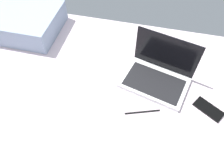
# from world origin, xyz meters

# --- Properties ---
(bed_mattress) EXTENTS (1.80, 1.40, 0.18)m
(bed_mattress) POSITION_xyz_m (0.00, 0.00, 0.09)
(bed_mattress) COLOR silver
(bed_mattress) RESTS_ON ground
(laptop) EXTENTS (0.38, 0.31, 0.23)m
(laptop) POSITION_xyz_m (0.36, 0.27, 0.22)
(laptop) COLOR silver
(laptop) RESTS_ON bed_mattress
(cell_phone) EXTENTS (0.15, 0.13, 0.01)m
(cell_phone) POSITION_xyz_m (0.62, 0.14, 0.18)
(cell_phone) COLOR black
(cell_phone) RESTS_ON bed_mattress
(pillow) EXTENTS (0.52, 0.36, 0.13)m
(pillow) POSITION_xyz_m (-0.54, 0.48, 0.24)
(pillow) COLOR #8C9EB7
(pillow) RESTS_ON bed_mattress
(charger_cable) EXTENTS (0.16, 0.06, 0.01)m
(charger_cable) POSITION_xyz_m (0.32, 0.05, 0.18)
(charger_cable) COLOR black
(charger_cable) RESTS_ON bed_mattress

